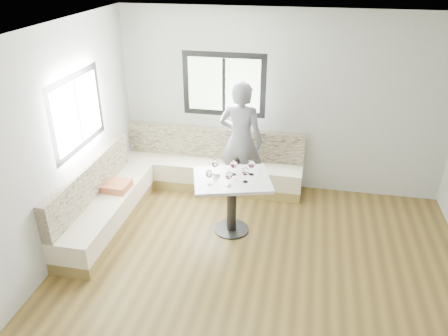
# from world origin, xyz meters

# --- Properties ---
(room) EXTENTS (5.01, 5.01, 2.81)m
(room) POSITION_xyz_m (-0.08, 0.08, 1.41)
(room) COLOR brown
(room) RESTS_ON ground
(banquette) EXTENTS (2.90, 2.80, 0.95)m
(banquette) POSITION_xyz_m (-1.59, 1.63, 0.33)
(banquette) COLOR olive
(banquette) RESTS_ON ground
(table) EXTENTS (1.17, 1.02, 0.82)m
(table) POSITION_xyz_m (-0.51, 1.06, 0.61)
(table) COLOR black
(table) RESTS_ON ground
(person) EXTENTS (0.72, 0.52, 1.85)m
(person) POSITION_xyz_m (-0.56, 2.08, 0.92)
(person) COLOR slate
(person) RESTS_ON ground
(olive_ramekin) EXTENTS (0.10, 0.10, 0.04)m
(olive_ramekin) POSITION_xyz_m (-0.72, 1.11, 0.84)
(olive_ramekin) COLOR white
(olive_ramekin) RESTS_ON table
(wine_glass_a) EXTENTS (0.09, 0.09, 0.21)m
(wine_glass_a) POSITION_xyz_m (-0.76, 0.84, 0.96)
(wine_glass_a) COLOR white
(wine_glass_a) RESTS_ON table
(wine_glass_b) EXTENTS (0.09, 0.09, 0.21)m
(wine_glass_b) POSITION_xyz_m (-0.51, 0.85, 0.96)
(wine_glass_b) COLOR white
(wine_glass_b) RESTS_ON table
(wine_glass_c) EXTENTS (0.09, 0.09, 0.21)m
(wine_glass_c) POSITION_xyz_m (-0.32, 1.00, 0.96)
(wine_glass_c) COLOR white
(wine_glass_c) RESTS_ON table
(wine_glass_d) EXTENTS (0.09, 0.09, 0.21)m
(wine_glass_d) POSITION_xyz_m (-0.50, 1.17, 0.96)
(wine_glass_d) COLOR white
(wine_glass_d) RESTS_ON table
(wine_glass_e) EXTENTS (0.09, 0.09, 0.21)m
(wine_glass_e) POSITION_xyz_m (-0.27, 1.22, 0.96)
(wine_glass_e) COLOR white
(wine_glass_e) RESTS_ON table
(wine_glass_f) EXTENTS (0.09, 0.09, 0.21)m
(wine_glass_f) POSITION_xyz_m (-0.75, 1.15, 0.96)
(wine_glass_f) COLOR white
(wine_glass_f) RESTS_ON table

